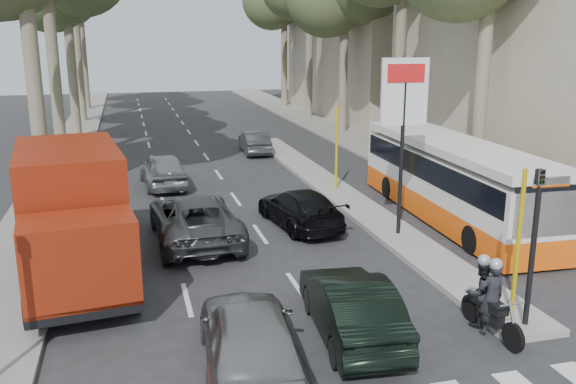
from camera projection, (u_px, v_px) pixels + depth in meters
name	position (u px, v px, depth m)	size (l,w,h in m)	color
ground	(359.00, 318.00, 13.86)	(120.00, 120.00, 0.00)	#28282B
sidewalk_right	(343.00, 134.00, 39.39)	(3.20, 70.00, 0.12)	gray
median_left	(76.00, 138.00, 38.08)	(2.40, 64.00, 0.12)	gray
traffic_island	(336.00, 191.00, 24.95)	(1.50, 26.00, 0.16)	gray
building_far	(389.00, 13.00, 47.55)	(11.00, 20.00, 16.00)	#B7A88E
billboard	(403.00, 122.00, 18.43)	(1.50, 12.10, 5.60)	yellow
traffic_light_island	(536.00, 221.00, 12.64)	(0.16, 0.41, 3.60)	black
silver_hatchback	(250.00, 339.00, 11.32)	(1.79, 4.46, 1.52)	gray
dark_hatchback	(351.00, 306.00, 12.88)	(1.45, 4.15, 1.37)	black
queue_car_a	(194.00, 218.00, 18.89)	(2.44, 5.29, 1.47)	#45474C
queue_car_b	(300.00, 208.00, 20.40)	(1.76, 4.33, 1.26)	black
queue_car_c	(163.00, 170.00, 25.77)	(1.70, 4.23, 1.44)	gray
queue_car_d	(255.00, 142.00, 33.16)	(1.31, 3.74, 1.23)	#44464B
queue_car_e	(88.00, 207.00, 20.58)	(1.69, 4.15, 1.20)	black
red_truck	(73.00, 214.00, 15.45)	(3.17, 6.72, 3.46)	black
city_bus	(453.00, 178.00, 21.00)	(2.67, 10.60, 2.77)	#FA590D
motorcycle	(487.00, 297.00, 13.05)	(0.76, 2.06, 1.75)	black
pedestrian_near	(451.00, 163.00, 25.95)	(1.00, 0.49, 1.71)	#3A2E46
pedestrian_far	(524.00, 175.00, 23.71)	(1.09, 0.48, 1.69)	#6E5F52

